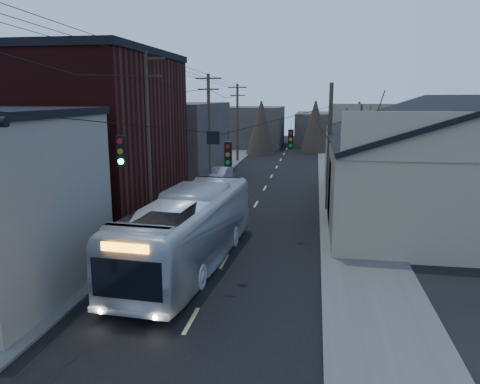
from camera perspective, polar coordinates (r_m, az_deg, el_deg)
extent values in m
cube|color=black|center=(37.53, 2.72, -0.12)|extent=(9.00, 110.00, 0.02)
cube|color=#474744|center=(38.77, -6.87, 0.26)|extent=(4.00, 110.00, 0.12)
cube|color=#474744|center=(37.38, 12.67, -0.37)|extent=(4.00, 110.00, 0.12)
cube|color=black|center=(30.13, -18.83, 5.96)|extent=(10.00, 12.00, 10.00)
cube|color=#37332C|center=(44.82, -8.58, 6.20)|extent=(9.00, 14.00, 7.00)
cube|color=gray|center=(33.17, 24.65, 1.63)|extent=(16.00, 20.00, 5.00)
cube|color=black|center=(31.93, 18.23, 8.63)|extent=(8.16, 20.60, 2.86)
cube|color=#37332C|center=(72.37, 1.12, 7.97)|extent=(10.00, 12.00, 6.00)
cube|color=#37332C|center=(76.75, 11.40, 7.58)|extent=(12.00, 14.00, 5.00)
cone|color=black|center=(26.94, 14.24, 2.61)|extent=(0.40, 0.40, 7.20)
cylinder|color=#382B1E|center=(26.27, -11.15, 5.61)|extent=(0.28, 0.28, 10.00)
cube|color=#382B1E|center=(26.20, -11.56, 15.66)|extent=(2.20, 0.12, 0.12)
cylinder|color=#382B1E|center=(40.65, -3.81, 7.52)|extent=(0.28, 0.28, 9.50)
cube|color=#382B1E|center=(40.56, -3.90, 13.66)|extent=(2.20, 0.12, 0.12)
cylinder|color=#382B1E|center=(55.35, -0.31, 8.39)|extent=(0.28, 0.28, 9.00)
cube|color=#382B1E|center=(55.27, -0.32, 12.63)|extent=(2.20, 0.12, 0.12)
cylinder|color=#382B1E|center=(31.72, 10.82, 5.27)|extent=(0.28, 0.28, 8.50)
cube|color=black|center=(15.36, -14.20, 4.87)|extent=(0.28, 0.20, 1.00)
cube|color=black|center=(18.98, -1.44, 4.63)|extent=(0.28, 0.20, 1.00)
cube|color=black|center=(24.65, 6.20, 6.43)|extent=(0.28, 0.20, 1.00)
imported|color=silver|center=(21.29, -6.27, -4.64)|extent=(3.78, 12.53, 3.44)
imported|color=#9D9EA4|center=(41.98, -2.49, 2.08)|extent=(1.73, 4.26, 1.37)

